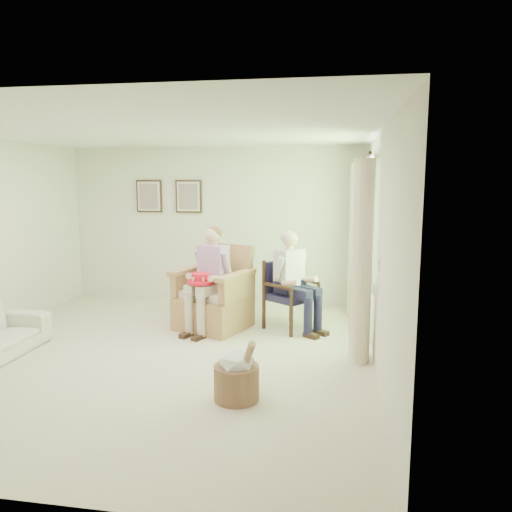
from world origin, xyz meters
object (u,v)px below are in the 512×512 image
red_hat (201,279)px  person_dark (291,274)px  person_wicker (211,271)px  hatbox (237,375)px  wood_armchair (292,291)px  wicker_armchair (214,302)px

red_hat → person_dark: bearing=18.4°
person_wicker → hatbox: bearing=-48.5°
wood_armchair → person_dark: (0.00, -0.16, 0.27)m
person_dark → red_hat: (-1.17, -0.39, -0.03)m
red_hat → hatbox: size_ratio=0.56×
person_dark → red_hat: bearing=145.4°
person_wicker → wood_armchair: bearing=39.1°
wicker_armchair → person_dark: 1.15m
person_dark → red_hat: person_dark is taller
person_wicker → person_dark: size_ratio=1.04×
wood_armchair → person_wicker: (-1.07, -0.36, 0.32)m
person_wicker → hatbox: (0.79, -2.07, -0.59)m
wicker_armchair → person_wicker: 0.49m
wood_armchair → person_wicker: person_wicker is taller
wood_armchair → person_wicker: size_ratio=0.67×
wood_armchair → person_dark: 0.32m
hatbox → wicker_armchair: bearing=109.6°
person_wicker → red_hat: size_ratio=3.96×
wicker_armchair → wood_armchair: wicker_armchair is taller
wicker_armchair → hatbox: size_ratio=1.82×
red_hat → hatbox: bearing=-65.0°
wood_armchair → person_dark: person_dark is taller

